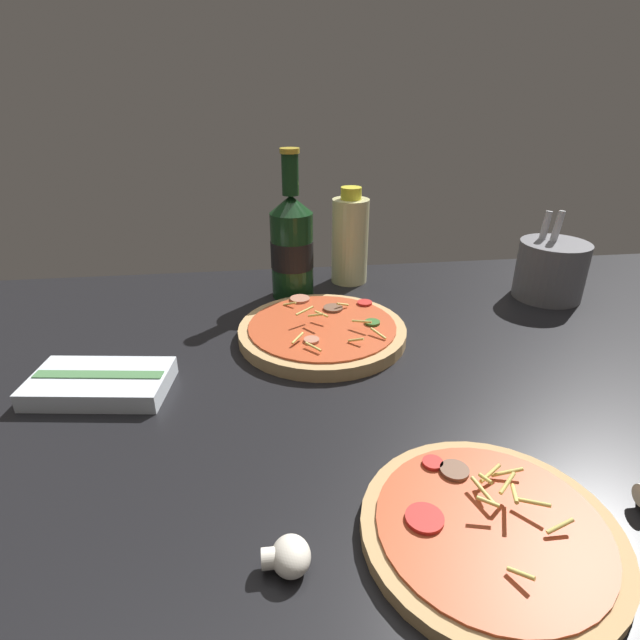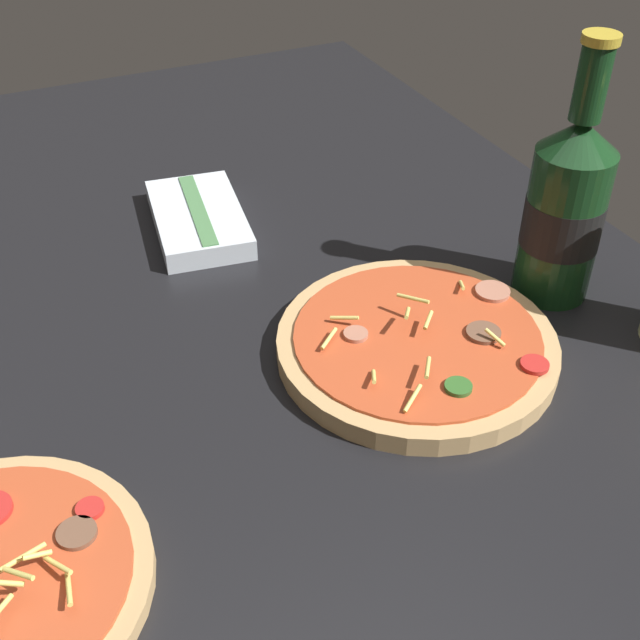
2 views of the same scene
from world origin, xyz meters
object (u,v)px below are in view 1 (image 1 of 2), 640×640
at_px(mushroom_right, 288,556).
at_px(oil_bottle, 350,240).
at_px(beer_bottle, 292,245).
at_px(dish_towel, 100,383).
at_px(pizza_near, 489,530).
at_px(pizza_far, 325,331).
at_px(utensil_crock, 551,269).

bearing_deg(mushroom_right, oil_bottle, 75.61).
relative_size(beer_bottle, dish_towel, 1.43).
xyz_separation_m(pizza_near, oil_bottle, (-0.01, 0.62, 0.08)).
distance_m(beer_bottle, dish_towel, 0.40).
relative_size(pizza_near, pizza_far, 0.87).
relative_size(beer_bottle, mushroom_right, 6.50).
bearing_deg(pizza_far, beer_bottle, 101.69).
xyz_separation_m(beer_bottle, utensil_crock, (0.46, -0.06, -0.04)).
relative_size(pizza_near, oil_bottle, 1.22).
bearing_deg(dish_towel, pizza_near, -35.13).
relative_size(pizza_far, utensil_crock, 1.64).
distance_m(pizza_near, dish_towel, 0.48).
bearing_deg(beer_bottle, pizza_near, -77.26).
bearing_deg(pizza_far, pizza_near, -76.79).
bearing_deg(mushroom_right, dish_towel, 127.56).
relative_size(mushroom_right, utensil_crock, 0.25).
distance_m(oil_bottle, utensil_crock, 0.37).
bearing_deg(oil_bottle, beer_bottle, -152.18).
xyz_separation_m(pizza_near, mushroom_right, (-0.17, -0.01, 0.01)).
xyz_separation_m(beer_bottle, oil_bottle, (0.11, 0.06, -0.01)).
distance_m(utensil_crock, dish_towel, 0.76).
height_order(mushroom_right, dish_towel, same).
bearing_deg(utensil_crock, mushroom_right, -134.89).
bearing_deg(mushroom_right, utensil_crock, 45.11).
bearing_deg(pizza_near, pizza_far, 103.21).
distance_m(pizza_far, mushroom_right, 0.40).
xyz_separation_m(pizza_far, oil_bottle, (0.08, 0.23, 0.07)).
height_order(pizza_near, oil_bottle, oil_bottle).
bearing_deg(dish_towel, utensil_crock, 17.05).
relative_size(oil_bottle, mushroom_right, 4.58).
xyz_separation_m(pizza_near, pizza_far, (-0.09, 0.39, 0.00)).
height_order(pizza_far, mushroom_right, pizza_far).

